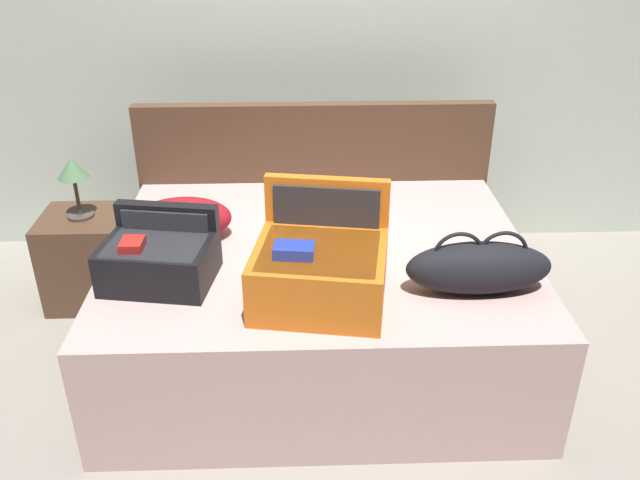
{
  "coord_description": "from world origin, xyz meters",
  "views": [
    {
      "loc": [
        -0.09,
        -2.27,
        2.04
      ],
      "look_at": [
        0.0,
        0.29,
        0.68
      ],
      "focal_mm": 37.43,
      "sensor_mm": 36.0,
      "label": 1
    }
  ],
  "objects_px": {
    "hard_case_large": "(320,267)",
    "table_lamp": "(73,174)",
    "bed": "(319,300)",
    "nightstand": "(89,258)",
    "pillow_near_headboard": "(183,219)",
    "hard_case_medium": "(159,257)",
    "duffel_bag": "(479,267)"
  },
  "relations": [
    {
      "from": "hard_case_large",
      "to": "pillow_near_headboard",
      "type": "height_order",
      "value": "hard_case_large"
    },
    {
      "from": "pillow_near_headboard",
      "to": "hard_case_large",
      "type": "bearing_deg",
      "value": -40.83
    },
    {
      "from": "hard_case_large",
      "to": "nightstand",
      "type": "bearing_deg",
      "value": 152.25
    },
    {
      "from": "hard_case_large",
      "to": "bed",
      "type": "bearing_deg",
      "value": 98.07
    },
    {
      "from": "table_lamp",
      "to": "duffel_bag",
      "type": "bearing_deg",
      "value": -25.8
    },
    {
      "from": "table_lamp",
      "to": "nightstand",
      "type": "bearing_deg",
      "value": 0.0
    },
    {
      "from": "bed",
      "to": "nightstand",
      "type": "bearing_deg",
      "value": 157.57
    },
    {
      "from": "hard_case_medium",
      "to": "nightstand",
      "type": "distance_m",
      "value": 1.05
    },
    {
      "from": "bed",
      "to": "pillow_near_headboard",
      "type": "height_order",
      "value": "pillow_near_headboard"
    },
    {
      "from": "pillow_near_headboard",
      "to": "nightstand",
      "type": "relative_size",
      "value": 0.89
    },
    {
      "from": "duffel_bag",
      "to": "nightstand",
      "type": "relative_size",
      "value": 1.17
    },
    {
      "from": "hard_case_large",
      "to": "hard_case_medium",
      "type": "xyz_separation_m",
      "value": [
        -0.66,
        0.16,
        -0.03
      ]
    },
    {
      "from": "nightstand",
      "to": "pillow_near_headboard",
      "type": "bearing_deg",
      "value": -32.99
    },
    {
      "from": "bed",
      "to": "hard_case_medium",
      "type": "distance_m",
      "value": 0.82
    },
    {
      "from": "hard_case_medium",
      "to": "hard_case_large",
      "type": "bearing_deg",
      "value": -4.3
    },
    {
      "from": "nightstand",
      "to": "table_lamp",
      "type": "bearing_deg",
      "value": 0.0
    },
    {
      "from": "table_lamp",
      "to": "bed",
      "type": "bearing_deg",
      "value": -22.43
    },
    {
      "from": "duffel_bag",
      "to": "table_lamp",
      "type": "distance_m",
      "value": 2.07
    },
    {
      "from": "duffel_bag",
      "to": "pillow_near_headboard",
      "type": "height_order",
      "value": "duffel_bag"
    },
    {
      "from": "hard_case_medium",
      "to": "duffel_bag",
      "type": "relative_size",
      "value": 0.82
    },
    {
      "from": "hard_case_medium",
      "to": "nightstand",
      "type": "relative_size",
      "value": 0.96
    },
    {
      "from": "bed",
      "to": "hard_case_large",
      "type": "xyz_separation_m",
      "value": [
        -0.01,
        -0.42,
        0.43
      ]
    },
    {
      "from": "hard_case_medium",
      "to": "table_lamp",
      "type": "relative_size",
      "value": 1.5
    },
    {
      "from": "bed",
      "to": "table_lamp",
      "type": "height_order",
      "value": "table_lamp"
    },
    {
      "from": "duffel_bag",
      "to": "table_lamp",
      "type": "height_order",
      "value": "duffel_bag"
    },
    {
      "from": "bed",
      "to": "pillow_near_headboard",
      "type": "distance_m",
      "value": 0.75
    },
    {
      "from": "bed",
      "to": "nightstand",
      "type": "distance_m",
      "value": 1.33
    },
    {
      "from": "duffel_bag",
      "to": "nightstand",
      "type": "bearing_deg",
      "value": 154.2
    },
    {
      "from": "duffel_bag",
      "to": "nightstand",
      "type": "xyz_separation_m",
      "value": [
        -1.86,
        0.9,
        -0.44
      ]
    },
    {
      "from": "hard_case_medium",
      "to": "nightstand",
      "type": "xyz_separation_m",
      "value": [
        -0.56,
        0.77,
        -0.43
      ]
    },
    {
      "from": "hard_case_large",
      "to": "table_lamp",
      "type": "height_order",
      "value": "hard_case_large"
    },
    {
      "from": "hard_case_large",
      "to": "nightstand",
      "type": "distance_m",
      "value": 1.6
    }
  ]
}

